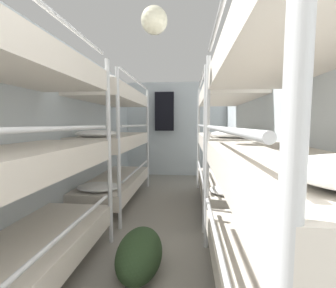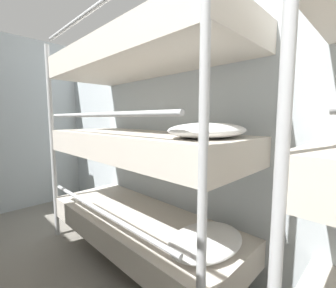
% 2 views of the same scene
% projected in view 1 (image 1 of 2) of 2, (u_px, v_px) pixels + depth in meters
% --- Properties ---
extents(wall_left, '(0.06, 5.70, 2.24)m').
position_uv_depth(wall_left, '(63.00, 135.00, 2.76)').
color(wall_left, silver).
rests_on(wall_left, ground_plane).
extents(wall_right, '(0.06, 5.70, 2.24)m').
position_uv_depth(wall_right, '(270.00, 136.00, 2.52)').
color(wall_right, silver).
rests_on(wall_right, ground_plane).
extents(wall_back, '(2.51, 0.06, 2.24)m').
position_uv_depth(wall_back, '(176.00, 129.00, 5.44)').
color(wall_back, silver).
rests_on(wall_back, ground_plane).
extents(bunk_stack_left_near, '(0.72, 1.87, 1.94)m').
position_uv_depth(bunk_stack_left_near, '(0.00, 165.00, 1.39)').
color(bunk_stack_left_near, silver).
rests_on(bunk_stack_left_near, ground_plane).
extents(bunk_stack_right_near, '(0.72, 1.87, 1.94)m').
position_uv_depth(bunk_stack_right_near, '(284.00, 171.00, 1.23)').
color(bunk_stack_right_near, silver).
rests_on(bunk_stack_right_near, ground_plane).
extents(bunk_stack_left_far, '(0.72, 1.87, 1.94)m').
position_uv_depth(bunk_stack_left_far, '(115.00, 140.00, 3.51)').
color(bunk_stack_left_far, silver).
rests_on(bunk_stack_left_far, ground_plane).
extents(bunk_stack_right_far, '(0.72, 1.87, 1.94)m').
position_uv_depth(bunk_stack_right_far, '(224.00, 141.00, 3.35)').
color(bunk_stack_right_far, silver).
rests_on(bunk_stack_right_far, ground_plane).
extents(duffel_bag, '(0.37, 0.63, 0.37)m').
position_uv_depth(duffel_bag, '(140.00, 254.00, 1.85)').
color(duffel_bag, '#23381E').
rests_on(duffel_bag, ground_plane).
extents(hanging_coat, '(0.44, 0.12, 0.90)m').
position_uv_depth(hanging_coat, '(164.00, 112.00, 5.28)').
color(hanging_coat, black).
extents(ceiling_light, '(0.24, 0.24, 0.24)m').
position_uv_depth(ceiling_light, '(154.00, 20.00, 2.01)').
color(ceiling_light, '#F4EFCC').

